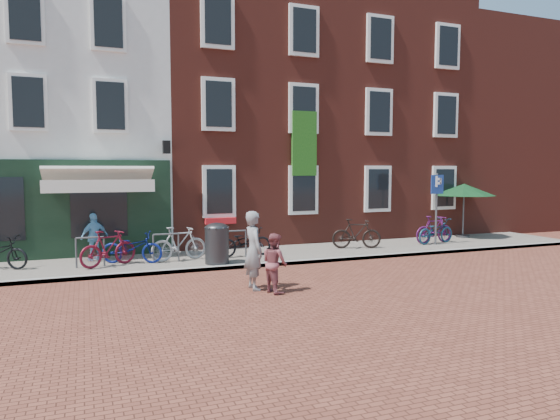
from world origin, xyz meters
name	(u,v)px	position (x,y,z in m)	size (l,w,h in m)	color
ground	(229,270)	(0.00, 0.00, 0.00)	(80.00, 80.00, 0.00)	brown
sidewalk	(248,257)	(1.00, 1.50, 0.05)	(24.00, 3.00, 0.10)	slate
building_stucco	(40,119)	(-5.00, 7.00, 4.50)	(8.00, 8.00, 9.00)	silver
building_brick_mid	(230,113)	(2.00, 7.00, 5.00)	(6.00, 8.00, 10.00)	maroon
building_brick_right	(359,118)	(8.00, 7.00, 5.00)	(6.00, 8.00, 10.00)	maroon
filler_right	(473,133)	(14.50, 7.00, 4.50)	(7.00, 8.00, 9.00)	maroon
litter_bin	(217,241)	(-0.21, 0.49, 0.73)	(0.66, 0.66, 1.22)	#2D2E30
parking_sign	(437,196)	(7.76, 1.19, 1.79)	(0.50, 0.07, 2.49)	#4C4C4F
parasol	(464,187)	(10.00, 2.40, 2.02)	(2.31, 2.31, 2.17)	#4C4C4F
woman	(254,250)	(-0.07, -2.36, 0.89)	(0.65, 0.43, 1.78)	slate
boy	(275,263)	(0.27, -2.79, 0.66)	(0.64, 0.50, 1.32)	brown
cafe_person	(94,237)	(-3.37, 2.26, 0.78)	(0.80, 0.33, 1.37)	#75BBE3
bicycle_1	(108,248)	(-3.04, 1.16, 0.59)	(0.46, 1.63, 0.98)	maroon
bicycle_2	(132,247)	(-2.40, 1.42, 0.54)	(0.59, 1.68, 0.89)	navy
bicycle_3	(179,244)	(-1.12, 1.32, 0.59)	(0.46, 1.63, 0.98)	#9E9DA0
bicycle_4	(245,242)	(0.85, 1.33, 0.54)	(0.59, 1.68, 0.89)	black
bicycle_5	(356,234)	(4.76, 1.45, 0.59)	(0.46, 1.63, 0.98)	black
bicycle_6	(436,231)	(7.93, 1.41, 0.54)	(0.59, 1.68, 0.89)	#13384F
bicycle_7	(434,229)	(7.92, 1.49, 0.59)	(0.46, 1.63, 0.98)	#55144D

